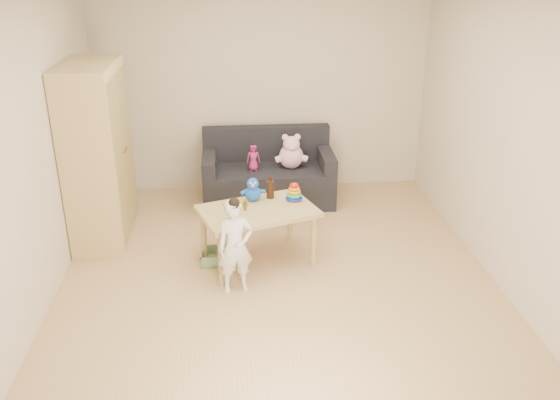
{
  "coord_description": "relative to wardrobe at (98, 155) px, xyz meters",
  "views": [
    {
      "loc": [
        -0.38,
        -4.86,
        2.86
      ],
      "look_at": [
        0.05,
        0.25,
        0.65
      ],
      "focal_mm": 38.0,
      "sensor_mm": 36.0,
      "label": 1
    }
  ],
  "objects": [
    {
      "name": "yellow_book",
      "position": [
        1.36,
        -0.54,
        -0.35
      ],
      "size": [
        0.27,
        0.27,
        0.01
      ],
      "primitive_type": "cube",
      "rotation": [
        0.0,
        0.0,
        0.55
      ],
      "color": "gold",
      "rests_on": "play_table"
    },
    {
      "name": "blue_plush",
      "position": [
        1.54,
        -0.44,
        -0.24
      ],
      "size": [
        0.25,
        0.23,
        0.24
      ],
      "primitive_type": null,
      "rotation": [
        0.0,
        0.0,
        0.43
      ],
      "color": "blue",
      "rests_on": "play_table"
    },
    {
      "name": "ring_stacker",
      "position": [
        1.93,
        -0.51,
        -0.28
      ],
      "size": [
        0.17,
        0.17,
        0.19
      ],
      "color": "yellow",
      "rests_on": "play_table"
    },
    {
      "name": "play_table",
      "position": [
        1.57,
        -0.65,
        -0.64
      ],
      "size": [
        1.23,
        0.99,
        0.56
      ],
      "primitive_type": "cube",
      "rotation": [
        0.0,
        0.0,
        0.33
      ],
      "color": "tan",
      "rests_on": "ground"
    },
    {
      "name": "pink_bear",
      "position": [
        2.04,
        0.8,
        -0.31
      ],
      "size": [
        0.31,
        0.26,
        0.35
      ],
      "primitive_type": null,
      "rotation": [
        0.0,
        0.0,
        0.0
      ],
      "color": "#FFBBCF",
      "rests_on": "sofa"
    },
    {
      "name": "room",
      "position": [
        1.73,
        -0.91,
        0.38
      ],
      "size": [
        4.5,
        4.5,
        4.5
      ],
      "color": "tan",
      "rests_on": "ground"
    },
    {
      "name": "storage_bin",
      "position": [
        1.2,
        -0.62,
        -0.86
      ],
      "size": [
        0.39,
        0.29,
        0.11
      ],
      "primitive_type": null,
      "rotation": [
        0.0,
        0.0,
        0.02
      ],
      "color": "gray",
      "rests_on": "ground"
    },
    {
      "name": "wardrobe",
      "position": [
        0.0,
        0.0,
        0.0
      ],
      "size": [
        0.51,
        1.02,
        1.84
      ],
      "primitive_type": "cube",
      "color": "#DCB678",
      "rests_on": "ground"
    },
    {
      "name": "sofa",
      "position": [
        1.77,
        0.82,
        -0.7
      ],
      "size": [
        1.54,
        0.78,
        0.43
      ],
      "primitive_type": "cube",
      "rotation": [
        0.0,
        0.0,
        0.01
      ],
      "color": "black",
      "rests_on": "ground"
    },
    {
      "name": "brown_bottle",
      "position": [
        1.71,
        -0.39,
        -0.26
      ],
      "size": [
        0.08,
        0.08,
        0.22
      ],
      "color": "black",
      "rests_on": "play_table"
    },
    {
      "name": "doll",
      "position": [
        1.59,
        0.74,
        -0.33
      ],
      "size": [
        0.16,
        0.12,
        0.31
      ],
      "primitive_type": "imported",
      "rotation": [
        0.0,
        0.0,
        0.07
      ],
      "color": "#B22172",
      "rests_on": "sofa"
    },
    {
      "name": "wooden_figure",
      "position": [
        1.45,
        -0.68,
        -0.3
      ],
      "size": [
        0.06,
        0.06,
        0.11
      ],
      "primitive_type": null,
      "rotation": [
        0.0,
        0.0,
        0.63
      ],
      "color": "brown",
      "rests_on": "play_table"
    },
    {
      "name": "toddler",
      "position": [
        1.35,
        -1.16,
        -0.5
      ],
      "size": [
        0.35,
        0.27,
        0.85
      ],
      "primitive_type": "imported",
      "rotation": [
        0.0,
        0.0,
        0.2
      ],
      "color": "white",
      "rests_on": "ground"
    }
  ]
}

